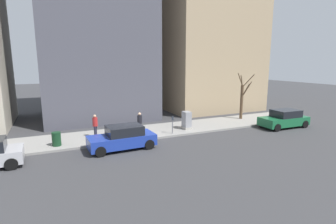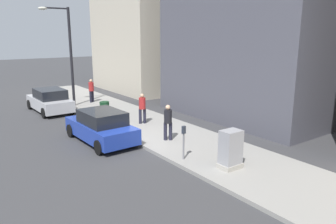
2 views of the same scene
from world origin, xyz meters
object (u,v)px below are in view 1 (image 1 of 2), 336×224
Objects in this scene: parked_car_green at (284,119)px; parked_car_blue at (123,138)px; utility_box at (187,120)px; pedestrian_midblock at (95,124)px; trash_bin at (56,139)px; pedestrian_near_meter at (140,122)px; office_tower_left at (205,0)px; parking_meter at (173,123)px; bare_tree at (242,99)px.

parked_car_green and parked_car_blue have the same top height.
parked_car_green is 1.00× the size of parked_car_blue.
pedestrian_midblock is at bearing 85.07° from utility_box.
trash_bin is 0.54× the size of pedestrian_near_meter.
parking_meter is at bearing 138.74° from office_tower_left.
parked_car_blue is at bearing 106.01° from bare_tree.
bare_tree is at bearing 23.05° from parked_car_green.
parking_meter reaches higher than trash_bin.
parking_meter is at bearing 81.94° from parked_car_green.
pedestrian_midblock is at bearing 92.60° from bare_tree.
parking_meter is 1.88m from utility_box.
pedestrian_near_meter is 0.07× the size of office_tower_left.
bare_tree is at bearing -76.03° from parked_car_blue.
parking_meter is 8.16m from trash_bin.
pedestrian_near_meter is (0.91, 2.31, 0.11)m from parking_meter.
office_tower_left is at bearing -37.97° from utility_box.
pedestrian_midblock reaches higher than parking_meter.
bare_tree is 4.92× the size of trash_bin.
pedestrian_near_meter reaches higher than trash_bin.
pedestrian_near_meter is at bearing 68.58° from parking_meter.
office_tower_left reaches higher than parked_car_green.
office_tower_left reaches higher than trash_bin.
office_tower_left is (9.95, -17.26, 12.14)m from trash_bin.
trash_bin is at bearing 119.96° from office_tower_left.
parking_meter is 2.48m from pedestrian_near_meter.
trash_bin is (-1.64, 16.46, -1.46)m from bare_tree.
parked_car_blue is at bearing 90.96° from parked_car_green.
pedestrian_midblock reaches higher than parked_car_blue.
utility_box is 0.06× the size of office_tower_left.
parking_meter is at bearing -79.61° from pedestrian_near_meter.
office_tower_left reaches higher than pedestrian_midblock.
trash_bin is at bearing 126.27° from pedestrian_near_meter.
pedestrian_midblock is (0.62, 7.16, 0.24)m from utility_box.
trash_bin is at bearing 133.67° from pedestrian_midblock.
parked_car_green is at bearing -96.68° from trash_bin.
parked_car_green is at bearing -158.45° from bare_tree.
parking_meter is 0.30× the size of bare_tree.
parked_car_green is 0.17× the size of office_tower_left.
pedestrian_midblock is (0.56, 3.19, 0.00)m from pedestrian_near_meter.
pedestrian_near_meter is at bearing 89.21° from utility_box.
office_tower_left is (12.05, 0.67, 12.00)m from parked_car_green.
bare_tree is 0.17× the size of office_tower_left.
parking_meter is 1.50× the size of trash_bin.
pedestrian_midblock is at bearing 20.17° from parked_car_blue.
parking_meter is 0.94× the size of utility_box.
utility_box is (2.50, 8.12, 0.11)m from parked_car_green.
office_tower_left is (8.31, -0.81, 10.68)m from bare_tree.
office_tower_left is at bearing -50.38° from parked_car_blue.
parked_car_blue is 0.17× the size of office_tower_left.
utility_box is 3.99m from pedestrian_near_meter.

